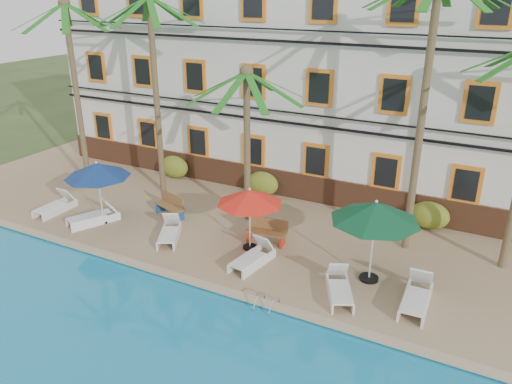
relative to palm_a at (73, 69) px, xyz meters
The scene contains 23 objects.
ground 11.36m from the palm_a, 24.26° to the right, with size 100.00×100.00×0.00m, color #384C23.
pool_deck 10.59m from the palm_a, ahead, with size 30.00×12.00×0.25m, color tan.
pool_coping 11.58m from the palm_a, 28.85° to the right, with size 30.00×0.35×0.06m, color tan.
hotel_building 10.78m from the palm_a, 33.38° to the left, with size 25.40×6.44×10.22m.
palm_a is the anchor object (origin of this frame).
palm_b 3.95m from the palm_a, 11.89° to the left, with size 4.51×4.51×8.68m.
palm_c 8.84m from the palm_a, ahead, with size 4.51×4.51×6.18m.
palm_d 14.99m from the palm_a, ahead, with size 4.51×4.51×9.49m.
shrub_left 6.36m from the palm_a, 38.05° to the left, with size 1.50×0.90×1.10m, color #1E5E1B.
shrub_mid 9.80m from the palm_a, 17.37° to the left, with size 1.50×0.90×1.10m, color #1E5E1B.
shrub_right 16.36m from the palm_a, ahead, with size 1.50×0.90×1.10m, color #1E5E1B.
umbrella_blue 5.69m from the palm_a, 38.15° to the right, with size 2.56×2.56×2.56m.
umbrella_red 10.76m from the palm_a, 11.95° to the right, with size 2.35×2.35×2.35m.
umbrella_green 14.86m from the palm_a, ahead, with size 2.81×2.81×2.80m.
lounger_a 6.11m from the palm_a, 67.75° to the right, with size 0.67×1.87×0.88m.
lounger_b 6.92m from the palm_a, 42.25° to the right, with size 1.50×2.11×0.94m.
lounger_c 9.11m from the palm_a, 22.42° to the right, with size 1.42×1.94×0.87m.
lounger_d 12.18m from the palm_a, 16.18° to the right, with size 0.96×1.98×0.90m.
lounger_e 15.16m from the palm_a, 14.19° to the right, with size 1.41×1.98×0.88m.
lounger_f 17.05m from the palm_a, 10.33° to the right, with size 0.81×2.07×0.96m.
bench_left 7.69m from the palm_a, 11.42° to the right, with size 1.57×0.91×0.93m.
bench_right 11.52m from the palm_a, ahead, with size 1.54×0.63×0.93m.
pool_ladder 14.21m from the palm_a, 22.60° to the right, with size 0.54×0.74×0.74m.
Camera 1 is at (8.59, -12.07, 9.03)m, focal length 35.00 mm.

